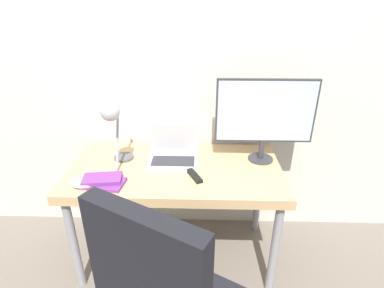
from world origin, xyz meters
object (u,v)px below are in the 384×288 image
object	(u,v)px
monitor	(265,114)
book_stack	(103,181)
laptop	(173,154)
desk_lamp	(113,121)
game_controller	(83,183)

from	to	relation	value
monitor	book_stack	world-z (taller)	monitor
laptop	book_stack	xyz separation A→B (m)	(-0.39, -0.29, -0.03)
laptop	desk_lamp	size ratio (longest dim) A/B	0.73
book_stack	laptop	bearing A→B (deg)	36.60
desk_lamp	book_stack	xyz separation A→B (m)	(-0.05, -0.17, -0.30)
laptop	monitor	size ratio (longest dim) A/B	0.53
laptop	monitor	world-z (taller)	monitor
desk_lamp	monitor	bearing A→B (deg)	9.74
game_controller	laptop	bearing A→B (deg)	32.44
laptop	game_controller	xyz separation A→B (m)	(-0.49, -0.31, -0.03)
desk_lamp	book_stack	world-z (taller)	desk_lamp
book_stack	monitor	bearing A→B (deg)	18.88
laptop	monitor	distance (m)	0.64
desk_lamp	book_stack	bearing A→B (deg)	-105.41
monitor	desk_lamp	xyz separation A→B (m)	(-0.92, -0.16, 0.01)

